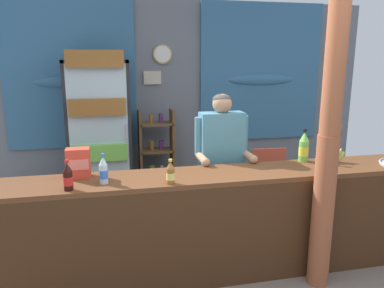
% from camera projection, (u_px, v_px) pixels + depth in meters
% --- Properties ---
extents(ground_plane, '(7.57, 7.57, 0.00)m').
position_uv_depth(ground_plane, '(202.00, 241.00, 3.97)').
color(ground_plane, slate).
extents(back_wall_curtained, '(5.65, 0.22, 2.69)m').
position_uv_depth(back_wall_curtained, '(174.00, 95.00, 5.28)').
color(back_wall_curtained, slate).
rests_on(back_wall_curtained, ground).
extents(stall_counter, '(4.02, 0.52, 0.94)m').
position_uv_depth(stall_counter, '(222.00, 217.00, 3.16)').
color(stall_counter, brown).
rests_on(stall_counter, ground).
extents(timber_post, '(0.20, 0.18, 2.62)m').
position_uv_depth(timber_post, '(329.00, 142.00, 2.94)').
color(timber_post, '#995133').
rests_on(timber_post, ground).
extents(drink_fridge, '(0.77, 0.73, 2.00)m').
position_uv_depth(drink_fridge, '(99.00, 124.00, 4.66)').
color(drink_fridge, '#232328').
rests_on(drink_fridge, ground).
extents(bottle_shelf_rack, '(0.48, 0.28, 1.24)m').
position_uv_depth(bottle_shelf_rack, '(157.00, 153.00, 5.06)').
color(bottle_shelf_rack, brown).
rests_on(bottle_shelf_rack, ground).
extents(plastic_lawn_chair, '(0.46, 0.46, 0.86)m').
position_uv_depth(plastic_lawn_chair, '(264.00, 175.00, 4.62)').
color(plastic_lawn_chair, '#E5563D').
rests_on(plastic_lawn_chair, ground).
extents(shopkeeper, '(0.55, 0.42, 1.57)m').
position_uv_depth(shopkeeper, '(221.00, 152.00, 3.69)').
color(shopkeeper, '#28282D').
rests_on(shopkeeper, ground).
extents(soda_bottle_lime_soda, '(0.09, 0.09, 0.32)m').
position_uv_depth(soda_bottle_lime_soda, '(304.00, 148.00, 3.54)').
color(soda_bottle_lime_soda, '#75C64C').
rests_on(soda_bottle_lime_soda, stall_counter).
extents(soda_bottle_iced_tea, '(0.07, 0.07, 0.20)m').
position_uv_depth(soda_bottle_iced_tea, '(171.00, 173.00, 2.90)').
color(soda_bottle_iced_tea, brown).
rests_on(soda_bottle_iced_tea, stall_counter).
extents(soda_bottle_cola, '(0.07, 0.07, 0.23)m').
position_uv_depth(soda_bottle_cola, '(68.00, 177.00, 2.75)').
color(soda_bottle_cola, black).
rests_on(soda_bottle_cola, stall_counter).
extents(soda_bottle_water, '(0.07, 0.07, 0.24)m').
position_uv_depth(soda_bottle_water, '(103.00, 171.00, 2.90)').
color(soda_bottle_water, silver).
rests_on(soda_bottle_water, stall_counter).
extents(snack_box_crackers, '(0.19, 0.13, 0.25)m').
position_uv_depth(snack_box_crackers, '(78.00, 163.00, 3.05)').
color(snack_box_crackers, '#E5422D').
rests_on(snack_box_crackers, stall_counter).
extents(banana_bunch, '(0.28, 0.07, 0.16)m').
position_uv_depth(banana_bunch, '(332.00, 156.00, 3.51)').
color(banana_bunch, '#B7C647').
rests_on(banana_bunch, stall_counter).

